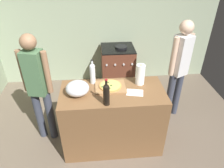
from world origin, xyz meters
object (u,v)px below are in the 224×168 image
Objects in this scene: stove at (117,68)px; wine_bottle_clear at (92,73)px; wine_bottle_dark at (106,94)px; person_in_stripes at (38,84)px; person_in_red at (179,66)px; mixing_bowl at (77,88)px; paper_towel_roll at (140,75)px; pizza at (110,86)px.

wine_bottle_clear is at bearing -110.50° from stove.
wine_bottle_clear is at bearing 107.14° from wine_bottle_dark.
person_in_red is at bearing 9.01° from person_in_stripes.
wine_bottle_clear is 0.21× the size of person_in_stripes.
mixing_bowl is at bearing 145.88° from wine_bottle_dark.
paper_towel_roll is at bearing 12.22° from mixing_bowl.
person_in_stripes is (-0.74, -0.02, -0.13)m from wine_bottle_clear.
person_in_stripes is (-0.89, 0.47, -0.12)m from wine_bottle_dark.
person_in_red is (1.10, 0.45, 0.01)m from pizza.
paper_towel_roll is 0.84× the size of wine_bottle_dark.
wine_bottle_dark is (0.15, -0.49, -0.01)m from wine_bottle_clear.
pizza is 0.44m from mixing_bowl.
wine_bottle_clear is 1.54m from stove.
paper_towel_roll is 1.37m from person_in_stripes.
pizza is 0.87× the size of wine_bottle_dark.
stove is (0.68, 1.57, -0.57)m from mixing_bowl.
wine_bottle_dark is at bearing -34.12° from mixing_bowl.
paper_towel_roll is 0.17× the size of person_in_red.
wine_bottle_dark is 0.37× the size of stove.
stove is at bearing 47.33° from person_in_stripes.
wine_bottle_dark is at bearing -145.89° from person_in_red.
wine_bottle_dark is at bearing -100.72° from stove.
stove is at bearing 79.28° from wine_bottle_dark.
mixing_bowl is at bearing -126.95° from wine_bottle_clear.
wine_bottle_clear reaches higher than wine_bottle_dark.
mixing_bowl reaches higher than pizza.
wine_bottle_dark is (-0.08, -0.35, 0.12)m from pizza.
stove is 1.88m from person_in_stripes.
mixing_bowl is 0.60m from person_in_stripes.
paper_towel_roll is 0.17× the size of person_in_stripes.
person_in_stripes reaches higher than mixing_bowl.
wine_bottle_clear is at bearing 1.34° from person_in_stripes.
person_in_stripes reaches higher than wine_bottle_dark.
person_in_red reaches higher than pizza.
paper_towel_roll is (0.83, 0.18, 0.05)m from mixing_bowl.
wine_bottle_dark reaches higher than mixing_bowl.
paper_towel_roll is at bearing 40.39° from wine_bottle_dark.
person_in_red reaches higher than wine_bottle_dark.
stove is at bearing 66.47° from mixing_bowl.
paper_towel_roll is 0.64m from wine_bottle_clear.
mixing_bowl is 1.81m from stove.
person_in_stripes is (-1.37, 0.06, -0.11)m from paper_towel_roll.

